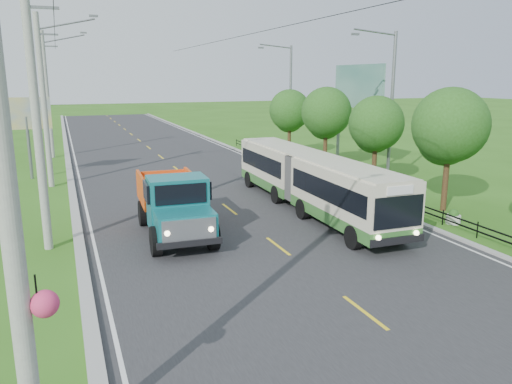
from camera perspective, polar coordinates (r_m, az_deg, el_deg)
ground at (r=14.66m, az=12.30°, el=-13.33°), size 240.00×240.00×0.00m
road at (r=32.38m, az=-7.52°, el=1.44°), size 14.00×120.00×0.02m
curb_left at (r=31.48m, az=-20.34°, el=0.53°), size 0.40×120.00×0.15m
curb_right at (r=34.73m, az=4.01°, el=2.37°), size 0.30×120.00×0.10m
edge_line_left at (r=31.51m, az=-19.33°, el=0.52°), size 0.12×120.00×0.00m
edge_line_right at (r=34.52m, az=3.26°, el=2.28°), size 0.12×120.00×0.00m
centre_dash at (r=14.65m, az=12.31°, el=-13.26°), size 0.12×2.20×0.00m
railing_right at (r=29.91m, az=10.40°, el=0.95°), size 0.04×40.00×0.60m
pole_nearest at (r=8.01m, az=-26.27°, el=0.92°), size 3.51×0.44×10.00m
pole_near at (r=19.90m, az=-23.74°, el=8.07°), size 3.51×0.32×10.00m
pole_mid at (r=31.87m, az=-23.03°, el=9.58°), size 3.51×0.32×10.00m
pole_far at (r=43.86m, az=-22.70°, el=10.26°), size 3.51×0.32×10.00m
tree_third at (r=25.83m, az=21.16°, el=6.70°), size 3.60×3.62×6.00m
tree_fourth at (r=30.54m, az=13.51°, el=7.30°), size 3.24×3.31×5.40m
tree_fifth at (r=35.60m, az=8.00°, el=8.72°), size 3.48×3.52×5.80m
tree_back at (r=40.94m, az=3.85°, el=9.07°), size 3.30×3.36×5.50m
streetlight_mid at (r=30.79m, az=15.01°, el=9.72°), size 3.02×0.20×9.07m
streetlight_far at (r=42.89m, az=3.77°, el=10.92°), size 3.02×0.20×9.07m
planter_near at (r=24.09m, az=21.63°, el=-2.72°), size 0.64×0.64×0.67m
planter_mid at (r=30.22m, az=11.37°, el=1.01°), size 0.64×0.64×0.67m
planter_far at (r=37.08m, az=4.72°, el=3.41°), size 0.64×0.64×0.67m
billboard_left at (r=34.99m, az=-24.79°, el=7.61°), size 3.00×0.20×5.20m
billboard_right at (r=36.66m, az=11.58°, el=11.04°), size 0.24×6.00×7.30m
bus at (r=24.50m, az=6.24°, el=1.65°), size 2.54×14.20×2.73m
dump_truck at (r=20.69m, az=-9.37°, el=-0.96°), size 2.72×6.42×2.65m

